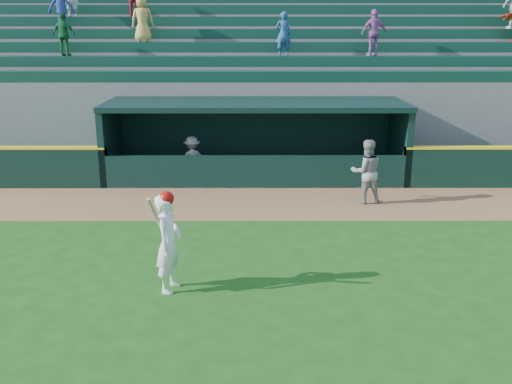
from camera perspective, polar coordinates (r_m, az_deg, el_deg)
ground at (r=11.26m, az=0.02°, el=-8.67°), size 120.00×120.00×0.00m
warning_track at (r=15.84m, az=-0.04°, el=-1.13°), size 40.00×3.00×0.01m
dugout_player_front at (r=15.95m, az=10.96°, el=2.01°), size 0.95×0.78×1.79m
dugout_player_inside at (r=17.99m, az=-6.38°, el=3.28°), size 1.04×0.77×1.44m
dugout at (r=18.53m, az=-0.06°, el=5.77°), size 9.40×2.80×2.46m
stands at (r=22.89m, az=-0.16°, el=10.45°), size 34.50×6.25×7.61m
batter_at_plate at (r=10.58m, az=-8.74°, el=-4.92°), size 0.59×0.85×1.94m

